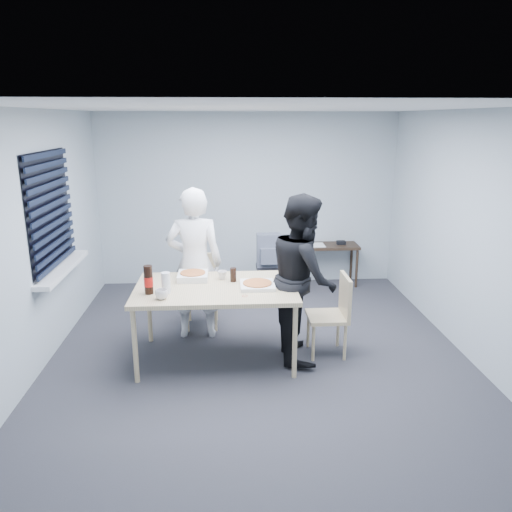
{
  "coord_description": "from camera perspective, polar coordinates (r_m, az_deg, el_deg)",
  "views": [
    {
      "loc": [
        -0.33,
        -5.04,
        2.5
      ],
      "look_at": [
        -0.02,
        0.1,
        1.08
      ],
      "focal_mm": 35.0,
      "sensor_mm": 36.0,
      "label": 1
    }
  ],
  "objects": [
    {
      "name": "room",
      "position": [
        5.85,
        -22.07,
        3.87
      ],
      "size": [
        5.0,
        5.0,
        5.0
      ],
      "color": "#323238",
      "rests_on": "ground"
    },
    {
      "name": "dining_table",
      "position": [
        5.23,
        -4.63,
        -4.1
      ],
      "size": [
        1.67,
        1.06,
        0.81
      ],
      "color": "#D3B888",
      "rests_on": "ground"
    },
    {
      "name": "chair_far",
      "position": [
        6.22,
        -6.2,
        -3.26
      ],
      "size": [
        0.42,
        0.42,
        0.89
      ],
      "color": "#D3B888",
      "rests_on": "ground"
    },
    {
      "name": "chair_right",
      "position": [
        5.47,
        9.02,
        -6.05
      ],
      "size": [
        0.42,
        0.42,
        0.89
      ],
      "color": "#D3B888",
      "rests_on": "ground"
    },
    {
      "name": "person_white",
      "position": [
        5.79,
        -7.03,
        -0.88
      ],
      "size": [
        0.65,
        0.42,
        1.77
      ],
      "primitive_type": "imported",
      "rotation": [
        0.0,
        0.0,
        3.14
      ],
      "color": "white",
      "rests_on": "ground"
    },
    {
      "name": "person_black",
      "position": [
        5.28,
        5.38,
        -2.45
      ],
      "size": [
        0.47,
        0.86,
        1.77
      ],
      "primitive_type": "imported",
      "rotation": [
        0.0,
        0.0,
        1.57
      ],
      "color": "black",
      "rests_on": "ground"
    },
    {
      "name": "side_table",
      "position": [
        7.72,
        8.08,
        0.73
      ],
      "size": [
        0.95,
        0.42,
        0.64
      ],
      "color": "#332618",
      "rests_on": "ground"
    },
    {
      "name": "stool",
      "position": [
        7.08,
        1.45,
        -2.03
      ],
      "size": [
        0.35,
        0.35,
        0.48
      ],
      "color": "black",
      "rests_on": "ground"
    },
    {
      "name": "backpack",
      "position": [
        6.97,
        1.48,
        0.59
      ],
      "size": [
        0.33,
        0.25,
        0.47
      ],
      "rotation": [
        0.0,
        0.0,
        -0.35
      ],
      "color": "slate",
      "rests_on": "stool"
    },
    {
      "name": "pizza_box_a",
      "position": [
        5.46,
        -7.22,
        -2.26
      ],
      "size": [
        0.32,
        0.32,
        0.08
      ],
      "rotation": [
        0.0,
        0.0,
        -0.15
      ],
      "color": "white",
      "rests_on": "dining_table"
    },
    {
      "name": "pizza_box_b",
      "position": [
        5.17,
        0.16,
        -3.3
      ],
      "size": [
        0.35,
        0.35,
        0.05
      ],
      "rotation": [
        0.0,
        0.0,
        0.1
      ],
      "color": "white",
      "rests_on": "dining_table"
    },
    {
      "name": "mug_a",
      "position": [
        4.91,
        -10.74,
        -4.33
      ],
      "size": [
        0.17,
        0.17,
        0.1
      ],
      "primitive_type": "imported",
      "rotation": [
        0.0,
        0.0,
        0.52
      ],
      "color": "silver",
      "rests_on": "dining_table"
    },
    {
      "name": "mug_b",
      "position": [
        5.43,
        -3.88,
        -2.19
      ],
      "size": [
        0.1,
        0.1,
        0.09
      ],
      "primitive_type": "imported",
      "color": "silver",
      "rests_on": "dining_table"
    },
    {
      "name": "cola_glass",
      "position": [
        5.33,
        -2.62,
        -2.16
      ],
      "size": [
        0.09,
        0.09,
        0.15
      ],
      "primitive_type": "cylinder",
      "rotation": [
        0.0,
        0.0,
        0.36
      ],
      "color": "black",
      "rests_on": "dining_table"
    },
    {
      "name": "soda_bottle",
      "position": [
        5.06,
        -12.19,
        -2.73
      ],
      "size": [
        0.09,
        0.09,
        0.29
      ],
      "rotation": [
        0.0,
        0.0,
        0.43
      ],
      "color": "black",
      "rests_on": "dining_table"
    },
    {
      "name": "plastic_cups",
      "position": [
        5.06,
        -10.26,
        -3.03
      ],
      "size": [
        0.12,
        0.12,
        0.21
      ],
      "primitive_type": "cylinder",
      "rotation": [
        0.0,
        0.0,
        0.42
      ],
      "color": "silver",
      "rests_on": "dining_table"
    },
    {
      "name": "rubber_band",
      "position": [
        4.92,
        -1.29,
        -4.59
      ],
      "size": [
        0.07,
        0.07,
        0.0
      ],
      "primitive_type": "torus",
      "rotation": [
        0.0,
        0.0,
        0.21
      ],
      "color": "red",
      "rests_on": "dining_table"
    },
    {
      "name": "papers",
      "position": [
        7.66,
        7.03,
        1.26
      ],
      "size": [
        0.27,
        0.33,
        0.0
      ],
      "primitive_type": "cube",
      "rotation": [
        0.0,
        0.0,
        0.24
      ],
      "color": "white",
      "rests_on": "side_table"
    },
    {
      "name": "black_box",
      "position": [
        7.75,
        9.7,
        1.52
      ],
      "size": [
        0.13,
        0.09,
        0.06
      ],
      "primitive_type": "cube",
      "rotation": [
        0.0,
        0.0,
        -0.01
      ],
      "color": "black",
      "rests_on": "side_table"
    }
  ]
}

